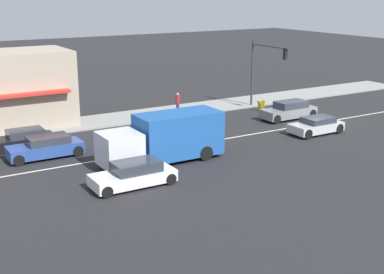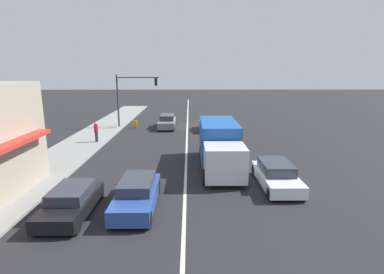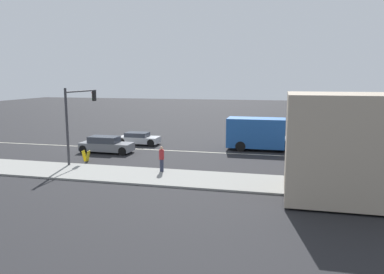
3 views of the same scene
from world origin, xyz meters
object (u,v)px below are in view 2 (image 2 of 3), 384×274
Objects in this scene: delivery_truck at (220,145)px; pedestrian at (96,131)px; warning_aframe_sign at (135,124)px; sedan_silver at (208,124)px; suv_grey at (167,122)px; van_white at (276,175)px; coupe_blue at (137,194)px; traffic_signal_main at (131,92)px; suv_black at (71,202)px.

pedestrian is at bearing -33.04° from delivery_truck.
warning_aframe_sign is 0.21× the size of sedan_silver.
pedestrian is 8.93m from suv_grey.
warning_aframe_sign is 3.50m from suv_grey.
van_white is (-12.83, 9.92, -0.40)m from pedestrian.
suv_grey is 1.02× the size of coupe_blue.
delivery_truck reaches higher than warning_aframe_sign.
traffic_signal_main reaches higher than coupe_blue.
suv_black is 10.50m from van_white.
coupe_blue is 7.63m from van_white.
delivery_truck is 1.84× the size of suv_black.
traffic_signal_main is 3.23× the size of pedestrian.
coupe_blue is at bearing 100.22° from warning_aframe_sign.
coupe_blue is (-3.49, 19.35, 0.23)m from warning_aframe_sign.
van_white reaches higher than suv_black.
coupe_blue is 2.88m from suv_black.
suv_black is at bearing 17.68° from van_white.
suv_black is (-1.12, 20.37, -3.31)m from traffic_signal_main.
delivery_truck is (-10.03, 6.53, 0.43)m from pedestrian.
pedestrian is at bearing 72.71° from warning_aframe_sign.
traffic_signal_main reaches higher than sedan_silver.
sedan_silver is 15.81m from van_white.
pedestrian is 7.25m from warning_aframe_sign.
coupe_blue is 1.10× the size of suv_black.
traffic_signal_main is at bearing -58.87° from delivery_truck.
sedan_silver is (-10.03, -5.64, -0.44)m from pedestrian.
coupe_blue is at bearing 90.00° from suv_grey.
suv_grey is at bearing -71.89° from delivery_truck.
suv_grey is 19.38m from coupe_blue.
suv_grey is 1.04× the size of van_white.
traffic_signal_main reaches higher than delivery_truck.
delivery_truck is at bearing -126.58° from coupe_blue.
suv_grey is at bearing -129.14° from pedestrian.
delivery_truck is 7.43m from coupe_blue.
van_white is at bearing 129.52° from delivery_truck.
warning_aframe_sign is at bearing -79.78° from coupe_blue.
traffic_signal_main is at bearing -57.07° from van_white.
traffic_signal_main is 16.29m from delivery_truck.
traffic_signal_main is at bearing -103.26° from pedestrian.
pedestrian reaches higher than coupe_blue.
warning_aframe_sign is 19.66m from coupe_blue.
delivery_truck is at bearing 108.11° from suv_grey.
pedestrian is 0.39× the size of coupe_blue.
suv_grey is 4.59m from sedan_silver.
traffic_signal_main reaches higher than suv_black.
delivery_truck reaches higher than coupe_blue.
sedan_silver is at bearing -150.67° from pedestrian.
pedestrian reaches higher than van_white.
delivery_truck is 1.64× the size of suv_grey.
suv_black is (-0.69, 20.00, 0.16)m from warning_aframe_sign.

